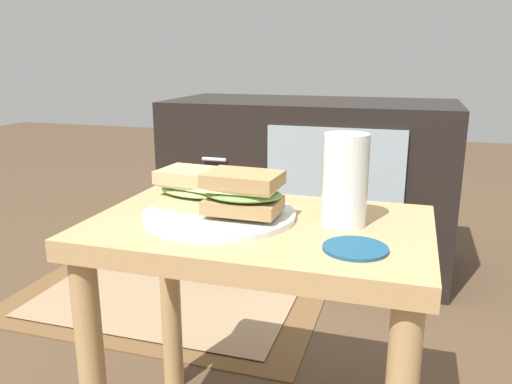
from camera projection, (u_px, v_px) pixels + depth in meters
side_table at (259, 272)px, 0.87m from camera, size 0.56×0.36×0.46m
tv_cabinet at (309, 184)px, 1.80m from camera, size 0.96×0.46×0.58m
area_rug at (167, 297)px, 1.58m from camera, size 0.94×0.60×0.01m
plate at (220, 214)px, 0.87m from camera, size 0.26×0.26×0.01m
sandwich_front at (198, 189)px, 0.89m from camera, size 0.15×0.11×0.07m
sandwich_back at (243, 192)px, 0.83m from camera, size 0.13×0.09×0.07m
beer_glass at (345, 181)px, 0.82m from camera, size 0.07×0.07×0.15m
coaster at (355, 248)px, 0.72m from camera, size 0.09×0.09×0.01m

